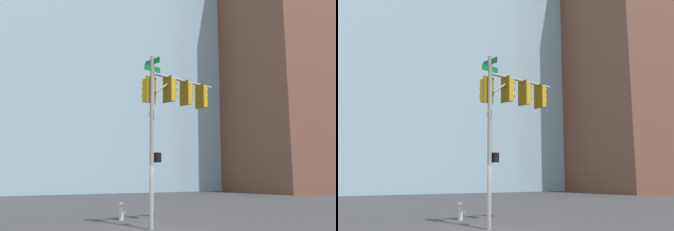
# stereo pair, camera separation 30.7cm
# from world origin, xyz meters

# --- Properties ---
(signal_pole_assembly) EXTENTS (4.07, 1.47, 7.15)m
(signal_pole_assembly) POSITION_xyz_m (1.52, 0.79, 5.23)
(signal_pole_assembly) COLOR gray
(signal_pole_assembly) RESTS_ON ground_plane
(fire_hydrant) EXTENTS (0.34, 0.26, 0.87)m
(fire_hydrant) POSITION_xyz_m (0.42, 3.80, 0.47)
(fire_hydrant) COLOR #B2B2B7
(fire_hydrant) RESTS_ON ground_plane
(building_brick_nearside) EXTENTS (23.78, 16.14, 43.73)m
(building_brick_nearside) POSITION_xyz_m (21.84, 40.15, 21.87)
(building_brick_nearside) COLOR #845B47
(building_brick_nearside) RESTS_ON ground_plane
(building_brick_midblock) EXTENTS (22.49, 17.22, 39.83)m
(building_brick_midblock) POSITION_xyz_m (35.37, 23.94, 19.91)
(building_brick_midblock) COLOR brown
(building_brick_midblock) RESTS_ON ground_plane
(building_glass_tower) EXTENTS (33.65, 23.96, 59.02)m
(building_glass_tower) POSITION_xyz_m (11.44, 40.12, 29.51)
(building_glass_tower) COLOR #8CB2C6
(building_glass_tower) RESTS_ON ground_plane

